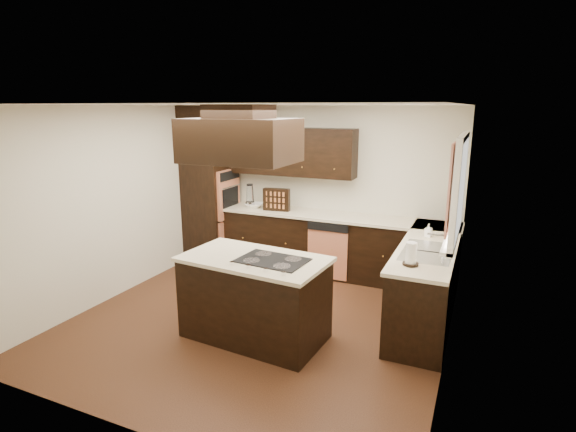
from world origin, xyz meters
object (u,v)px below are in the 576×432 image
(oven_column, at_px, (210,196))
(spice_rack, at_px, (277,200))
(range_hood, at_px, (240,141))
(island, at_px, (255,299))

(oven_column, height_order, spice_rack, oven_column)
(range_hood, bearing_deg, oven_column, 129.74)
(oven_column, height_order, range_hood, range_hood)
(oven_column, bearing_deg, range_hood, -50.26)
(range_hood, xyz_separation_m, spice_rack, (-0.68, 2.27, -1.07))
(spice_rack, bearing_deg, island, -78.34)
(island, height_order, spice_rack, spice_rack)
(island, xyz_separation_m, spice_rack, (-0.72, 2.10, 0.65))
(island, relative_size, range_hood, 1.42)
(oven_column, relative_size, island, 1.42)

